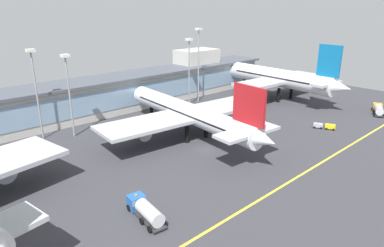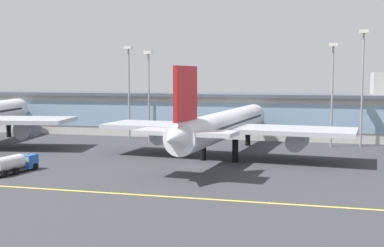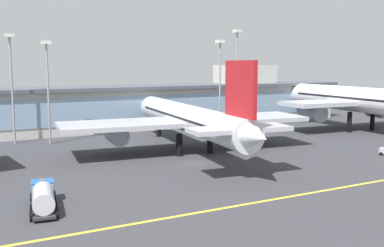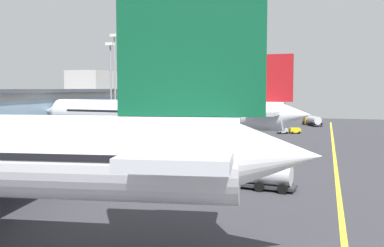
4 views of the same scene
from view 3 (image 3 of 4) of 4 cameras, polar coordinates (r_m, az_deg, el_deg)
ground_plane at (r=73.02m, az=0.44°, el=-5.17°), size 186.62×186.62×0.00m
taxiway_centreline_stripe at (r=55.15m, az=11.27°, el=-9.59°), size 149.30×0.50×0.01m
terminal_building at (r=111.98m, az=-8.86°, el=2.31°), size 136.30×14.00×16.13m
airliner_near_right at (r=81.62m, az=-0.48°, el=0.57°), size 47.90×55.68×16.86m
airliner_far_right at (r=116.43m, az=20.26°, el=2.96°), size 38.34×52.40×20.72m
fuel_tanker_truck at (r=52.84m, az=-18.87°, el=-8.93°), size 3.93×9.28×2.90m
apron_light_mast_west at (r=113.90m, az=5.86°, el=7.66°), size 1.80×1.80×25.07m
apron_light_mast_centre at (r=108.82m, az=3.68°, el=6.85°), size 1.80×1.80×22.21m
apron_light_mast_east at (r=93.50m, az=-18.34°, el=5.92°), size 1.80×1.80×21.00m
apron_light_mast_far_east at (r=96.59m, az=-22.54°, el=6.24°), size 1.80×1.80×22.42m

